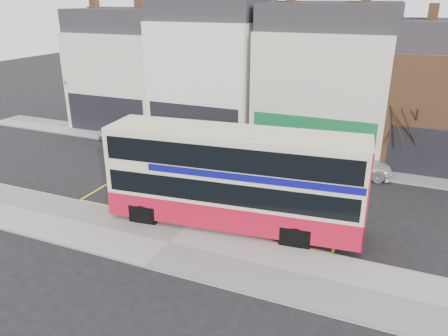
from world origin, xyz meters
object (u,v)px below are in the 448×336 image
at_px(car_white, 351,164).
at_px(street_tree_right, 405,115).
at_px(bus_stop_post, 155,187).
at_px(street_tree_left, 74,86).
at_px(car_silver, 121,135).
at_px(car_grey, 228,151).
at_px(double_decker_bus, 235,178).

bearing_deg(car_white, street_tree_right, -69.74).
distance_m(bus_stop_post, street_tree_left, 20.25).
relative_size(car_silver, street_tree_left, 0.70).
xyz_separation_m(car_silver, car_grey, (9.25, -0.58, 0.13)).
relative_size(street_tree_left, street_tree_right, 0.93).
height_order(car_grey, car_white, car_grey).
relative_size(car_grey, car_white, 0.89).
bearing_deg(double_decker_bus, car_grey, 108.93).
distance_m(double_decker_bus, bus_stop_post, 3.85).
distance_m(car_silver, car_grey, 9.27).
distance_m(car_grey, street_tree_left, 15.80).
xyz_separation_m(double_decker_bus, street_tree_right, (7.02, 10.64, 1.31)).
height_order(double_decker_bus, street_tree_left, street_tree_left).
distance_m(double_decker_bus, car_white, 10.19).
relative_size(car_silver, car_grey, 0.80).
relative_size(car_white, street_tree_left, 0.97).
xyz_separation_m(double_decker_bus, car_silver, (-13.14, 8.99, -1.94)).
bearing_deg(car_silver, car_grey, -91.41).
bearing_deg(car_silver, street_tree_right, -83.14).
height_order(car_silver, street_tree_left, street_tree_left).
bearing_deg(street_tree_right, street_tree_left, 178.75).
bearing_deg(car_grey, street_tree_right, -95.41).
xyz_separation_m(double_decker_bus, bus_stop_post, (-3.50, -1.52, -0.48)).
height_order(double_decker_bus, car_white, double_decker_bus).
xyz_separation_m(car_silver, street_tree_left, (-6.04, 2.23, 2.98)).
bearing_deg(car_silver, street_tree_left, 71.91).
distance_m(car_grey, street_tree_right, 11.56).
bearing_deg(bus_stop_post, street_tree_right, 53.76).
relative_size(bus_stop_post, car_grey, 0.71).
bearing_deg(street_tree_left, double_decker_bus, -30.32).
xyz_separation_m(bus_stop_post, car_grey, (-0.38, 9.93, -1.33)).
bearing_deg(street_tree_right, bus_stop_post, -130.85).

